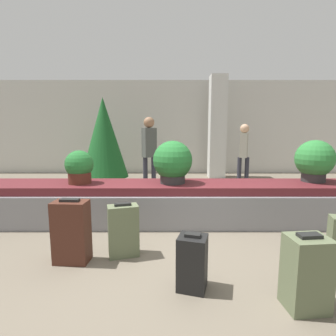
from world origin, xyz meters
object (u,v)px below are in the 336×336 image
Objects in this scene: suitcase_3 at (124,230)px; suitcase_4 at (73,231)px; suitcase_1 at (193,262)px; decorated_tree at (105,138)px; pillar at (218,127)px; potted_plant_0 at (174,162)px; traveler_0 at (245,150)px; traveler_1 at (150,147)px; potted_plant_2 at (316,161)px; suitcase_2 at (308,273)px; potted_plant_1 at (80,167)px.

suitcase_3 is 0.59m from suitcase_4.
decorated_tree is (-2.05, 5.11, 1.03)m from suitcase_1.
decorated_tree is at bearing -164.35° from pillar.
potted_plant_0 is at bearing 47.30° from suitcase_3.
suitcase_4 is at bearing -81.22° from decorated_tree.
suitcase_3 is 4.72m from decorated_tree.
pillar is at bearing 67.84° from suitcase_4.
potted_plant_0 is at bearing -14.28° from traveler_0.
pillar is 1.75× the size of traveler_1.
pillar is at bearing 93.62° from suitcase_1.
decorated_tree is at bearing 90.05° from suitcase_3.
potted_plant_2 is 2.56m from traveler_0.
traveler_1 is (-2.92, 1.87, 0.10)m from potted_plant_2.
decorated_tree is (-2.99, 5.39, 0.98)m from suitcase_2.
potted_plant_1 is at bearing -179.05° from potted_plant_0.
traveler_0 reaches higher than suitcase_2.
potted_plant_0 is 3.74m from decorated_tree.
potted_plant_1 is 4.37m from traveler_0.
suitcase_1 is 1.03m from suitcase_3.
suitcase_4 is 1.07× the size of potted_plant_2.
pillar is 1.91× the size of traveler_0.
suitcase_1 is 2.04m from potted_plant_0.
suitcase_2 is 0.28× the size of decorated_tree.
suitcase_2 is 0.37× the size of traveler_1.
potted_plant_1 is at bearing 107.58° from suitcase_4.
suitcase_2 is at bearing -60.96° from decorated_tree.
potted_plant_0 is 2.40m from potted_plant_2.
suitcase_2 is 0.96× the size of potted_plant_0.
pillar is 3.53m from decorated_tree.
potted_plant_0 is (-0.16, 1.90, 0.73)m from suitcase_1.
decorated_tree is (-3.82, 0.56, 0.30)m from traveler_0.
suitcase_2 reaches higher than suitcase_3.
potted_plant_1 is (-3.01, -4.19, -0.68)m from pillar.
traveler_0 is at bearing 40.72° from suitcase_3.
traveler_0 is 2.54m from traveler_1.
potted_plant_2 reaches higher than suitcase_1.
suitcase_1 is 2.60m from potted_plant_1.
pillar is at bearing 54.27° from potted_plant_1.
suitcase_1 is at bearing -57.03° from suitcase_3.
pillar reaches higher than suitcase_3.
suitcase_4 is 4.74m from decorated_tree.
traveler_1 reaches higher than suitcase_4.
suitcase_1 is 0.23× the size of decorated_tree.
potted_plant_2 is at bearing -35.70° from decorated_tree.
decorated_tree is at bearing -76.64° from traveler_0.
suitcase_3 is 0.94× the size of potted_plant_2.
suitcase_3 reaches higher than suitcase_1.
potted_plant_2 is at bearing 26.44° from suitcase_4.
suitcase_3 is 1.62m from potted_plant_1.
potted_plant_2 is 0.29× the size of decorated_tree.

